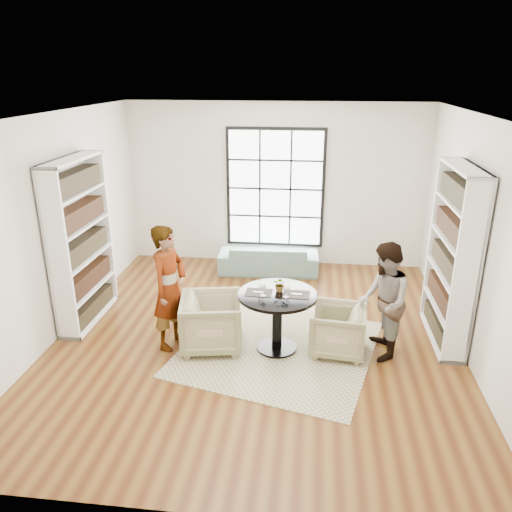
# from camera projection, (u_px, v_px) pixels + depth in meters

# --- Properties ---
(ground) EXTENTS (6.00, 6.00, 0.00)m
(ground) POSITION_uv_depth(u_px,v_px,m) (256.00, 337.00, 6.97)
(ground) COLOR brown
(room_shell) EXTENTS (6.00, 6.01, 6.00)m
(room_shell) POSITION_uv_depth(u_px,v_px,m) (261.00, 240.00, 7.03)
(room_shell) COLOR silver
(room_shell) RESTS_ON ground
(rug) EXTENTS (2.94, 2.94, 0.01)m
(rug) POSITION_uv_depth(u_px,v_px,m) (278.00, 348.00, 6.70)
(rug) COLOR #BCAE8D
(rug) RESTS_ON ground
(pedestal_table) EXTENTS (1.03, 1.03, 0.82)m
(pedestal_table) POSITION_uv_depth(u_px,v_px,m) (277.00, 310.00, 6.47)
(pedestal_table) COLOR black
(pedestal_table) RESTS_ON ground
(sofa) EXTENTS (1.84, 0.79, 0.53)m
(sofa) POSITION_uv_depth(u_px,v_px,m) (269.00, 258.00, 9.16)
(sofa) COLOR slate
(sofa) RESTS_ON ground
(armchair_left) EXTENTS (0.93, 0.91, 0.73)m
(armchair_left) POSITION_uv_depth(u_px,v_px,m) (212.00, 322.00, 6.61)
(armchair_left) COLOR tan
(armchair_left) RESTS_ON ground
(armchair_right) EXTENTS (0.78, 0.76, 0.64)m
(armchair_right) POSITION_uv_depth(u_px,v_px,m) (338.00, 330.00, 6.51)
(armchair_right) COLOR tan
(armchair_right) RESTS_ON ground
(person_left) EXTENTS (0.57, 0.71, 1.69)m
(person_left) POSITION_uv_depth(u_px,v_px,m) (169.00, 288.00, 6.51)
(person_left) COLOR gray
(person_left) RESTS_ON ground
(person_right) EXTENTS (0.61, 0.77, 1.54)m
(person_right) POSITION_uv_depth(u_px,v_px,m) (384.00, 302.00, 6.29)
(person_right) COLOR gray
(person_right) RESTS_ON ground
(placemat_left) EXTENTS (0.35, 0.27, 0.01)m
(placemat_left) POSITION_uv_depth(u_px,v_px,m) (259.00, 292.00, 6.42)
(placemat_left) COLOR #282623
(placemat_left) RESTS_ON pedestal_table
(placemat_right) EXTENTS (0.35, 0.27, 0.01)m
(placemat_right) POSITION_uv_depth(u_px,v_px,m) (296.00, 294.00, 6.37)
(placemat_right) COLOR #282623
(placemat_right) RESTS_ON pedestal_table
(cutlery_left) EXTENTS (0.15, 0.22, 0.01)m
(cutlery_left) POSITION_uv_depth(u_px,v_px,m) (259.00, 292.00, 6.42)
(cutlery_left) COLOR silver
(cutlery_left) RESTS_ON placemat_left
(cutlery_right) EXTENTS (0.15, 0.22, 0.01)m
(cutlery_right) POSITION_uv_depth(u_px,v_px,m) (296.00, 294.00, 6.36)
(cutlery_right) COLOR silver
(cutlery_right) RESTS_ON placemat_right
(wine_glass_left) EXTENTS (0.08, 0.08, 0.18)m
(wine_glass_left) POSITION_uv_depth(u_px,v_px,m) (263.00, 286.00, 6.28)
(wine_glass_left) COLOR silver
(wine_glass_left) RESTS_ON pedestal_table
(wine_glass_right) EXTENTS (0.08, 0.08, 0.17)m
(wine_glass_right) POSITION_uv_depth(u_px,v_px,m) (286.00, 288.00, 6.25)
(wine_glass_right) COLOR silver
(wine_glass_right) RESTS_ON pedestal_table
(flower_centerpiece) EXTENTS (0.21, 0.19, 0.20)m
(flower_centerpiece) POSITION_uv_depth(u_px,v_px,m) (280.00, 284.00, 6.43)
(flower_centerpiece) COLOR gray
(flower_centerpiece) RESTS_ON pedestal_table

